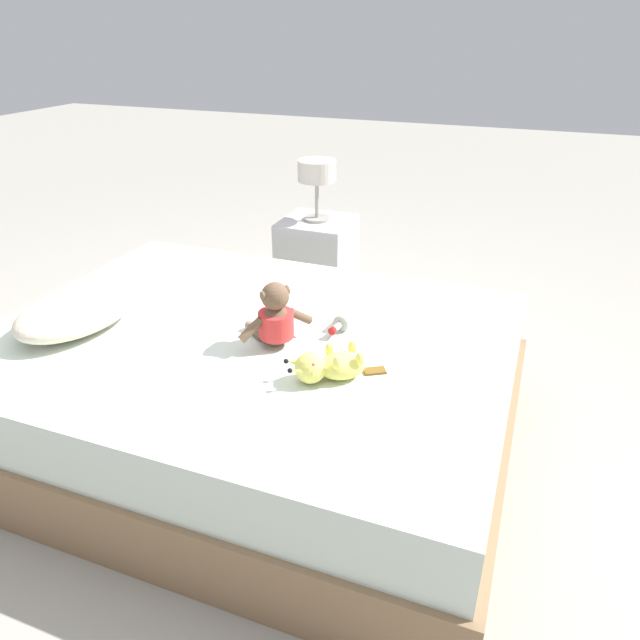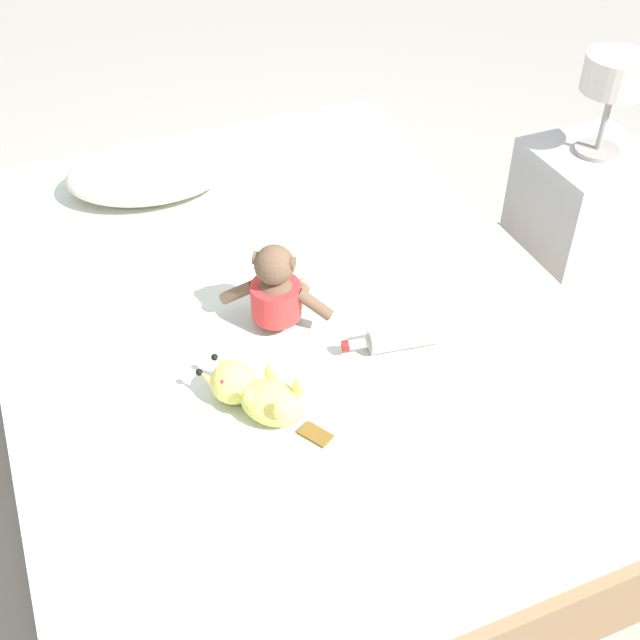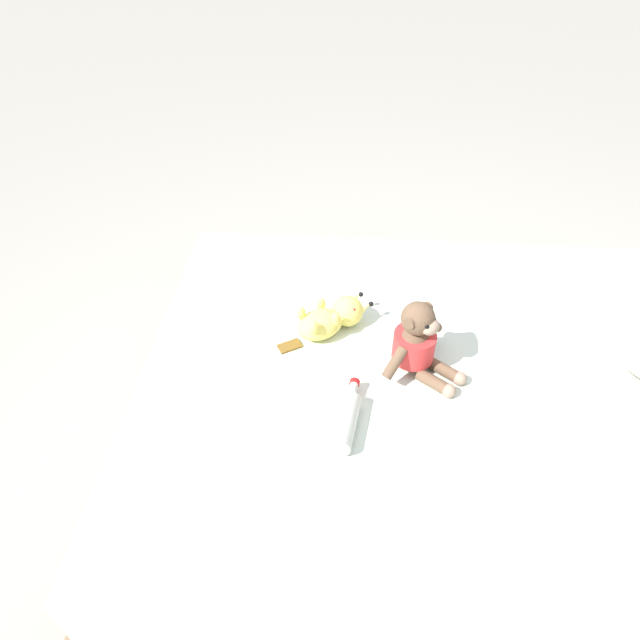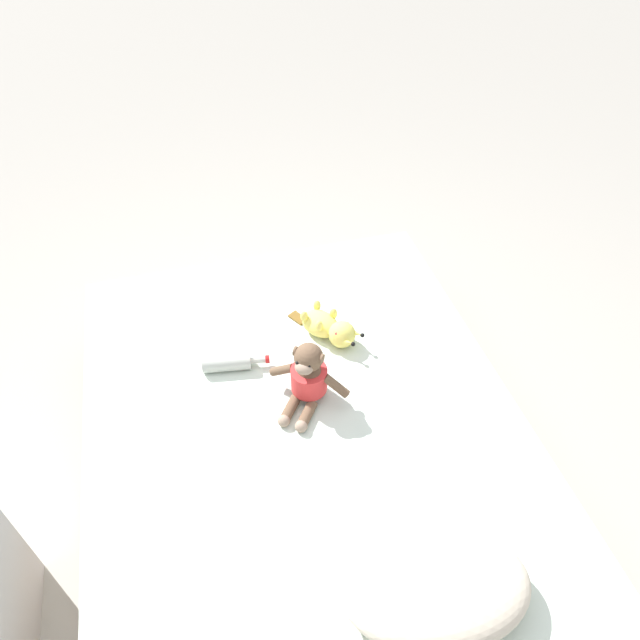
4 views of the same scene
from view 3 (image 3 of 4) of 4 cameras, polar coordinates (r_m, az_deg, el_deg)
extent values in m
plane|color=#9E998E|center=(2.04, 11.50, -14.73)|extent=(16.00, 16.00, 0.00)
cube|color=#846647|center=(1.94, 12.02, -12.64)|extent=(1.45, 1.89, 0.26)
cube|color=silver|center=(1.75, 13.10, -8.14)|extent=(1.41, 1.83, 0.22)
ellipsoid|color=brown|center=(1.63, 9.57, -2.75)|extent=(0.15, 0.15, 0.15)
cylinder|color=red|center=(1.63, 9.58, -2.62)|extent=(0.17, 0.17, 0.09)
sphere|color=brown|center=(1.55, 10.02, 0.16)|extent=(0.10, 0.10, 0.10)
ellipsoid|color=gray|center=(1.55, 11.25, -0.69)|extent=(0.08, 0.07, 0.04)
sphere|color=black|center=(1.55, 11.60, 0.12)|extent=(0.01, 0.01, 0.01)
sphere|color=black|center=(1.52, 10.89, -0.57)|extent=(0.01, 0.01, 0.01)
cylinder|color=brown|center=(1.58, 10.97, 1.32)|extent=(0.03, 0.03, 0.03)
cylinder|color=brown|center=(1.52, 9.14, -0.37)|extent=(0.03, 0.03, 0.03)
cylinder|color=brown|center=(1.69, 11.38, -0.75)|extent=(0.09, 0.08, 0.08)
cylinder|color=brown|center=(1.56, 7.68, -4.38)|extent=(0.09, 0.08, 0.08)
cylinder|color=brown|center=(1.66, 12.65, -5.06)|extent=(0.09, 0.10, 0.04)
cylinder|color=brown|center=(1.62, 11.56, -6.26)|extent=(0.09, 0.10, 0.04)
sphere|color=gray|center=(1.65, 14.13, -5.86)|extent=(0.04, 0.04, 0.04)
sphere|color=gray|center=(1.61, 13.07, -7.09)|extent=(0.04, 0.04, 0.04)
ellipsoid|color=#EAE066|center=(1.73, 0.00, -0.44)|extent=(0.18, 0.19, 0.08)
sphere|color=#EAE066|center=(1.76, 2.83, 0.93)|extent=(0.10, 0.10, 0.10)
cone|color=#EAE066|center=(1.79, 3.47, 2.14)|extent=(0.06, 0.07, 0.05)
sphere|color=black|center=(1.80, 4.21, 2.64)|extent=(0.02, 0.02, 0.02)
cone|color=#EAE066|center=(1.76, 4.50, 1.15)|extent=(0.06, 0.07, 0.05)
sphere|color=black|center=(1.77, 5.25, 1.66)|extent=(0.02, 0.02, 0.02)
sphere|color=red|center=(1.76, 2.32, 2.15)|extent=(0.02, 0.02, 0.02)
sphere|color=red|center=(1.73, 3.42, 1.07)|extent=(0.02, 0.02, 0.02)
ellipsoid|color=#EAE066|center=(1.74, 0.11, 1.62)|extent=(0.04, 0.04, 0.05)
ellipsoid|color=#EAE066|center=(1.69, 1.62, 0.05)|extent=(0.04, 0.04, 0.05)
ellipsoid|color=#EAE066|center=(1.71, -1.96, 0.69)|extent=(0.04, 0.04, 0.05)
ellipsoid|color=#EAE066|center=(1.66, -0.63, -0.79)|extent=(0.04, 0.04, 0.05)
cube|color=brown|center=(1.71, -3.13, -2.69)|extent=(0.07, 0.08, 0.01)
cylinder|color=#B7BCB2|center=(1.48, 2.58, -10.46)|extent=(0.18, 0.09, 0.06)
cylinder|color=#B7BCB2|center=(1.55, 3.35, -7.32)|extent=(0.05, 0.03, 0.02)
cylinder|color=red|center=(1.57, 3.57, -6.44)|extent=(0.02, 0.03, 0.03)
camera|label=1|loc=(2.83, -10.05, 37.56)|focal=32.89mm
camera|label=2|loc=(2.05, -42.64, 36.75)|focal=45.11mm
camera|label=4|loc=(1.68, 77.50, 27.65)|focal=32.74mm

